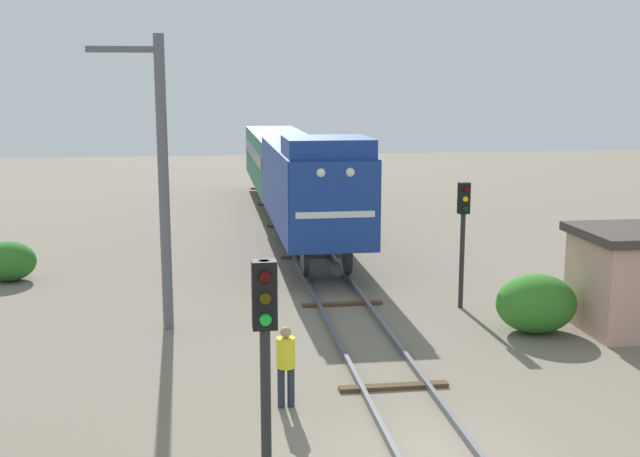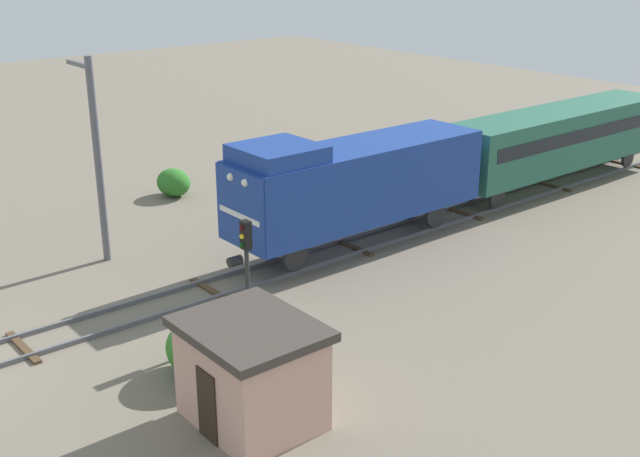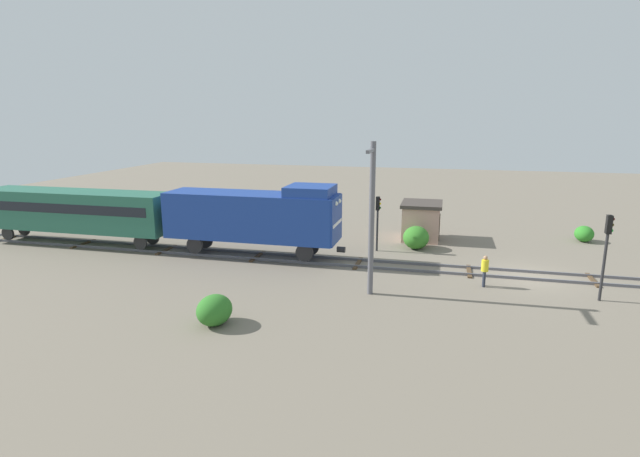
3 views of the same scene
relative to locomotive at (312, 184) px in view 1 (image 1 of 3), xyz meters
The scene contains 9 objects.
railway_track 16.77m from the locomotive, 90.00° to the right, with size 2.40×78.97×0.16m.
locomotive is the anchor object (origin of this frame).
passenger_car_leading 13.34m from the locomotive, 90.00° to the left, with size 2.84×14.00×3.66m.
traffic_signal_near 19.59m from the locomotive, 99.40° to the right, with size 0.32×0.34×4.30m.
traffic_signal_mid 8.13m from the locomotive, 65.28° to the right, with size 0.32×0.34×3.70m.
worker_near_track 14.22m from the locomotive, 99.79° to the right, with size 0.38×0.38×1.70m.
catenary_mast 9.70m from the locomotive, 121.79° to the right, with size 1.94×0.28×7.73m.
bush_near 11.11m from the locomotive, 64.93° to the right, with size 2.14×1.75×1.56m, color #347B26.
bush_mid 10.90m from the locomotive, 168.37° to the right, with size 1.83×1.49×1.33m, color #2E7226.
Camera 1 is at (-3.91, -12.72, 6.55)m, focal length 45.00 mm.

